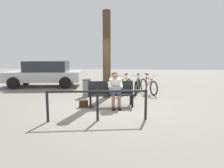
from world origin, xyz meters
The scene contains 12 objects.
ground_plane centered at (0.00, 0.00, 0.00)m, with size 40.00×40.00×0.00m, color slate.
bench centered at (-0.04, -0.15, 0.51)m, with size 1.66×0.77×0.87m.
person_reading centered at (-0.20, -0.01, 0.66)m, with size 0.54×0.81×1.20m.
handbag centered at (0.89, 0.11, 0.12)m, with size 0.30×0.14×0.24m, color #3F1E14.
tree_trunk centered at (0.28, -1.60, 1.79)m, with size 0.33×0.33×3.59m, color #4C3823.
litter_bin centered at (1.18, -1.74, 0.38)m, with size 0.37×0.37×0.75m.
bicycle_red centered at (-1.56, -2.65, 0.36)m, with size 0.74×1.57×0.94m.
bicycle_green centered at (-1.05, -2.59, 0.36)m, with size 0.48×1.67×0.94m.
bicycle_black centered at (-0.46, -2.50, 0.36)m, with size 0.69×1.60×0.94m.
bicycle_orange centered at (0.15, -2.48, 0.36)m, with size 0.52×1.66×0.94m.
railing_fence centered at (0.17, 1.52, 0.58)m, with size 2.69×0.52×0.85m.
parked_car centered at (4.20, -4.40, 0.77)m, with size 4.42×2.50×1.47m.
Camera 1 is at (-0.70, 6.74, 1.75)m, focal length 32.14 mm.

